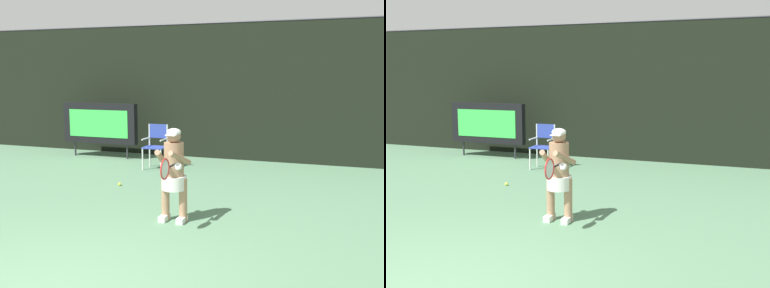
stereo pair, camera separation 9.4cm
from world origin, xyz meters
TOP-DOWN VIEW (x-y plane):
  - backdrop_screen at (0.00, 8.50)m, footprint 18.00×0.12m
  - scoreboard at (-3.70, 7.53)m, footprint 2.20×0.21m
  - umpire_chair at (-1.60, 6.63)m, footprint 0.52×0.44m
  - water_bottle at (-1.08, 6.21)m, footprint 0.07×0.07m
  - tennis_player at (0.33, 2.99)m, footprint 0.54×0.62m
  - tennis_racket at (0.45, 2.40)m, footprint 0.03×0.60m
  - tennis_ball_loose at (-1.60, 4.75)m, footprint 0.07×0.07m

SIDE VIEW (x-z plane):
  - tennis_ball_loose at x=-1.60m, z-range 0.00..0.07m
  - water_bottle at x=-1.08m, z-range -0.01..0.26m
  - umpire_chair at x=-1.60m, z-range 0.08..1.16m
  - tennis_player at x=0.33m, z-range 0.07..1.54m
  - scoreboard at x=-3.70m, z-range 0.20..1.70m
  - tennis_racket at x=0.45m, z-range 0.81..1.12m
  - backdrop_screen at x=0.00m, z-range -0.02..3.64m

